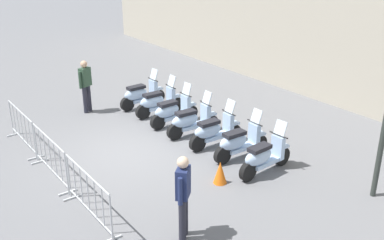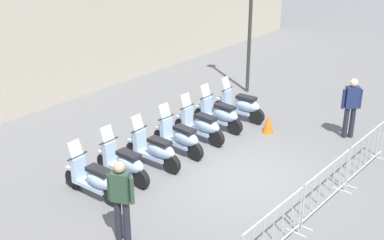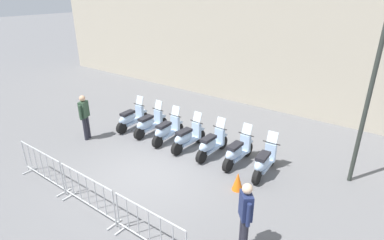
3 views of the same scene
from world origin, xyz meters
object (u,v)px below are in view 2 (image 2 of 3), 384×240
Objects in this scene: barrier_segment_1 at (326,188)px; officer_mid_plaza at (121,197)px; motorcycle_1 at (124,163)px; motorcycle_6 at (241,106)px; motorcycle_3 at (180,138)px; barrier_segment_2 at (367,153)px; motorcycle_2 at (155,150)px; barrier_segment_0 at (273,234)px; motorcycle_0 at (95,180)px; traffic_cone at (268,124)px; motorcycle_5 at (220,114)px; motorcycle_4 at (201,125)px; officer_near_row_end at (351,105)px.

officer_mid_plaza is at bearing 147.11° from barrier_segment_1.
motorcycle_6 is (4.79, 0.22, 0.00)m from motorcycle_1.
motorcycle_3 is 4.66m from barrier_segment_2.
barrier_segment_0 is at bearing -103.30° from motorcycle_2.
motorcycle_0 is at bearing -177.84° from motorcycle_2.
motorcycle_2 reaches higher than barrier_segment_1.
motorcycle_1 is at bearing 168.50° from traffic_cone.
motorcycle_3 reaches higher than barrier_segment_2.
officer_mid_plaza reaches higher than motorcycle_5.
motorcycle_4 is at bearing 4.68° from motorcycle_2.
motorcycle_1 reaches higher than barrier_segment_0.
motorcycle_2 is 5.60m from officer_near_row_end.
barrier_segment_2 is (5.19, -3.92, 0.07)m from motorcycle_0.
motorcycle_0 is at bearing 142.90° from barrier_segment_2.
motorcycle_2 is at bearing 2.16° from motorcycle_0.
officer_near_row_end is at bearing -44.28° from motorcycle_4.
barrier_segment_1 is at bearing -159.95° from officer_near_row_end.
barrier_segment_1 is (2.11, -4.12, 0.07)m from motorcycle_1.
motorcycle_3 is at bearing 144.68° from officer_near_row_end.
motorcycle_1 is at bearing 48.67° from officer_mid_plaza.
motorcycle_0 is 4.78m from motorcycle_5.
motorcycle_3 is 0.84× the size of barrier_segment_0.
officer_mid_plaza reaches higher than barrier_segment_0.
motorcycle_0 and motorcycle_1 have the same top height.
barrier_segment_0 is at bearing -90.36° from motorcycle_1.
motorcycle_6 reaches higher than traffic_cone.
motorcycle_2 is at bearing 34.58° from officer_mid_plaza.
motorcycle_1 is at bearing -176.31° from motorcycle_5.
motorcycle_1 is 4.22m from barrier_segment_0.
motorcycle_3 and motorcycle_4 have the same top height.
motorcycle_6 is 0.84× the size of barrier_segment_0.
motorcycle_6 is 1.18m from traffic_cone.
motorcycle_6 is at bearing 2.64° from motorcycle_1.
barrier_segment_1 is 3.72× the size of traffic_cone.
motorcycle_0 is at bearing 158.57° from officer_near_row_end.
motorcycle_1 is 3.83m from motorcycle_5.
motorcycle_6 is at bearing 79.42° from traffic_cone.
traffic_cone is at bearing 83.80° from barrier_segment_2.
motorcycle_2 is 2.87m from motorcycle_5.
motorcycle_4 is at bearing 23.13° from officer_mid_plaza.
barrier_segment_0 is 5.66m from traffic_cone.
barrier_segment_1 is at bearing -177.39° from barrier_segment_2.
officer_near_row_end reaches higher than barrier_segment_2.
barrier_segment_1 is at bearing -121.72° from motorcycle_6.
traffic_cone is (-0.21, -1.15, -0.18)m from motorcycle_6.
barrier_segment_2 is (2.13, 0.10, 0.00)m from barrier_segment_1.
barrier_segment_2 is 6.23m from officer_mid_plaza.
officer_mid_plaza is (-1.52, 2.46, 0.46)m from barrier_segment_0.
officer_mid_plaza is at bearing -131.33° from motorcycle_1.
barrier_segment_2 is 3.12m from traffic_cone.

